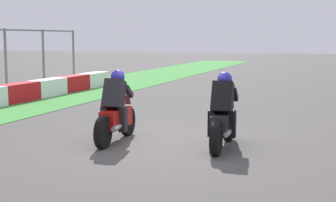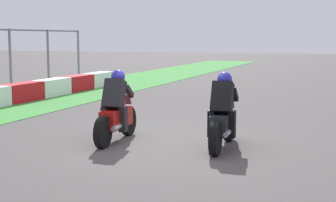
% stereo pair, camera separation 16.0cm
% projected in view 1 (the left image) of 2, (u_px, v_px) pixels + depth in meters
% --- Properties ---
extents(ground_plane, '(120.00, 120.00, 0.00)m').
position_uv_depth(ground_plane, '(170.00, 143.00, 10.48)').
color(ground_plane, '#4A4644').
extents(rider_lane_a, '(2.04, 0.55, 1.51)m').
position_uv_depth(rider_lane_a, '(223.00, 117.00, 9.95)').
color(rider_lane_a, black).
rests_on(rider_lane_a, ground_plane).
extents(rider_lane_b, '(2.04, 0.55, 1.51)m').
position_uv_depth(rider_lane_b, '(116.00, 112.00, 10.55)').
color(rider_lane_b, black).
rests_on(rider_lane_b, ground_plane).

